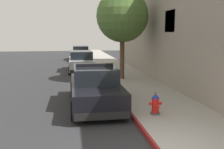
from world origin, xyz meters
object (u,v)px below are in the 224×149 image
at_px(parked_car_silver_ahead, 81,62).
at_px(fire_hydrant, 155,104).
at_px(parked_car_dark_far, 81,53).
at_px(street_tree, 122,16).
at_px(police_cruiser, 95,87).

bearing_deg(parked_car_silver_ahead, fire_hydrant, -80.34).
relative_size(parked_car_silver_ahead, parked_car_dark_far, 1.00).
bearing_deg(street_tree, police_cruiser, -112.53).
bearing_deg(street_tree, fire_hydrant, -92.39).
bearing_deg(street_tree, parked_car_dark_far, 98.45).
xyz_separation_m(police_cruiser, fire_hydrant, (1.87, -1.97, -0.25)).
bearing_deg(parked_car_dark_far, parked_car_silver_ahead, -91.80).
distance_m(police_cruiser, parked_car_silver_ahead, 9.81).
xyz_separation_m(police_cruiser, parked_car_silver_ahead, (-0.14, 9.81, -0.00)).
height_order(police_cruiser, fire_hydrant, police_cruiser).
bearing_deg(police_cruiser, fire_hydrant, -46.60).
height_order(parked_car_silver_ahead, fire_hydrant, parked_car_silver_ahead).
xyz_separation_m(fire_hydrant, street_tree, (0.30, 7.19, 3.40)).
bearing_deg(police_cruiser, parked_car_silver_ahead, 90.82).
xyz_separation_m(parked_car_silver_ahead, street_tree, (2.31, -4.59, 3.16)).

